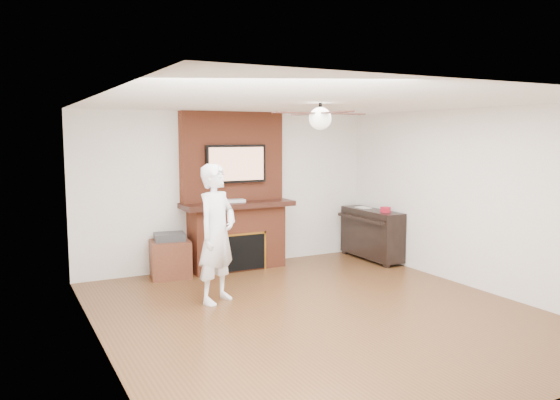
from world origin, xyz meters
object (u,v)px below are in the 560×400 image
side_table (170,257)px  piano (371,233)px  person (217,234)px  fireplace (235,207)px

side_table → piano: 3.43m
person → piano: bearing=-14.6°
fireplace → side_table: 1.30m
side_table → piano: (3.39, -0.48, 0.16)m
person → side_table: bearing=64.7°
fireplace → piano: size_ratio=1.89×
person → piano: 3.39m
fireplace → person: bearing=-120.4°
fireplace → person: 1.82m
person → piano: (3.21, 1.02, -0.42)m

